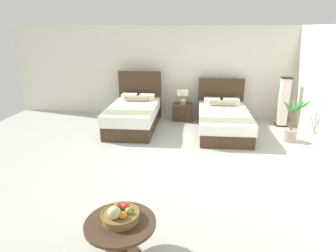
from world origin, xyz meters
name	(u,v)px	position (x,y,z in m)	size (l,w,h in m)	color
ground_plane	(169,167)	(0.00, 0.00, -0.01)	(9.85, 10.39, 0.02)	#B0AEA3
wall_back	(182,72)	(0.00, 3.39, 1.26)	(9.85, 0.12, 2.52)	silver
bed_near_window	(134,115)	(-1.13, 2.08, 0.34)	(1.22, 2.06, 1.33)	#3F2C1D
bed_near_corner	(223,120)	(1.13, 2.09, 0.30)	(1.27, 2.24, 1.15)	#3F2C1D
nightstand	(183,112)	(0.06, 2.89, 0.23)	(0.53, 0.45, 0.46)	#3F2C1D
table_lamp	(183,95)	(0.06, 2.91, 0.70)	(0.32, 0.32, 0.39)	tan
coffee_table	(121,232)	(-0.26, -2.29, 0.35)	(0.78, 0.78, 0.48)	#3F2C1D
fruit_bowl	(120,215)	(-0.27, -2.26, 0.55)	(0.42, 0.42, 0.22)	olive
floor_lamp_corner	(284,102)	(2.68, 2.70, 0.64)	(0.26, 0.26, 1.27)	black
potted_palm	(291,129)	(2.61, 1.59, 0.30)	(0.57, 0.55, 1.02)	#A38F83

